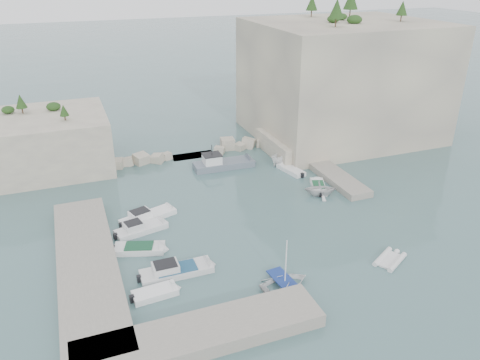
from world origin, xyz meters
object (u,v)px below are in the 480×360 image
object	(u,v)px
tender_east_d	(285,163)
motorboat_d	(177,274)
rowboat	(285,286)
motorboat_b	(142,231)
motorboat_e	(155,296)
motorboat_a	(148,219)
tender_east_b	(318,189)
work_boat	(224,167)
inflatable_dinghy	(389,261)
tender_east_c	(291,172)
motorboat_c	(140,251)
tender_east_a	(320,195)

from	to	relation	value
tender_east_d	motorboat_d	bearing A→B (deg)	118.12
rowboat	motorboat_b	bearing A→B (deg)	30.39
motorboat_e	rowboat	size ratio (longest dim) A/B	0.92
motorboat_a	motorboat_b	bearing A→B (deg)	-134.94
tender_east_b	work_boat	xyz separation A→B (m)	(-8.49, 10.17, 0.00)
motorboat_d	tender_east_d	bearing A→B (deg)	44.06
rowboat	inflatable_dinghy	size ratio (longest dim) A/B	1.18
inflatable_dinghy	motorboat_b	bearing A→B (deg)	116.96
motorboat_a	motorboat_b	distance (m)	2.53
motorboat_e	tender_east_c	bearing A→B (deg)	35.96
motorboat_e	tender_east_b	bearing A→B (deg)	25.06
motorboat_a	tender_east_c	world-z (taller)	motorboat_a
motorboat_c	motorboat_b	bearing A→B (deg)	95.22
inflatable_dinghy	tender_east_b	xyz separation A→B (m)	(1.40, 15.50, 0.00)
inflatable_dinghy	tender_east_a	size ratio (longest dim) A/B	0.98
rowboat	tender_east_a	xyz separation A→B (m)	(11.24, 13.80, 0.00)
motorboat_c	tender_east_d	distance (m)	26.44
motorboat_c	work_boat	distance (m)	21.13
motorboat_c	rowboat	bearing A→B (deg)	-24.27
motorboat_d	inflatable_dinghy	world-z (taller)	motorboat_d
motorboat_d	rowboat	world-z (taller)	motorboat_d
motorboat_e	tender_east_a	size ratio (longest dim) A/B	1.07
inflatable_dinghy	tender_east_b	size ratio (longest dim) A/B	0.80
motorboat_c	tender_east_b	world-z (taller)	same
motorboat_d	tender_east_d	size ratio (longest dim) A/B	1.44
motorboat_d	inflatable_dinghy	distance (m)	19.26
motorboat_a	motorboat_d	bearing A→B (deg)	-105.77
motorboat_a	motorboat_d	world-z (taller)	same
motorboat_b	motorboat_e	distance (m)	10.51
motorboat_e	motorboat_c	bearing A→B (deg)	85.95
motorboat_b	tender_east_d	world-z (taller)	tender_east_d
motorboat_d	motorboat_a	bearing A→B (deg)	92.81
motorboat_e	tender_east_a	bearing A→B (deg)	22.62
motorboat_a	motorboat_c	world-z (taller)	motorboat_a
tender_east_a	inflatable_dinghy	bearing A→B (deg)	-163.87
tender_east_a	work_boat	distance (m)	14.11
inflatable_dinghy	work_boat	xyz separation A→B (m)	(-7.10, 25.67, 0.00)
tender_east_a	tender_east_d	size ratio (longest dim) A/B	0.78
motorboat_b	inflatable_dinghy	distance (m)	24.18
motorboat_a	tender_east_a	size ratio (longest dim) A/B	1.76
inflatable_dinghy	tender_east_c	bearing A→B (deg)	58.72
motorboat_e	tender_east_d	xyz separation A→B (m)	(22.14, 21.35, 0.00)
motorboat_b	motorboat_e	world-z (taller)	motorboat_b
tender_east_a	tender_east_b	world-z (taller)	tender_east_a
motorboat_d	motorboat_c	bearing A→B (deg)	117.41
inflatable_dinghy	tender_east_a	world-z (taller)	tender_east_a
motorboat_a	rowboat	size ratio (longest dim) A/B	1.51
tender_east_b	motorboat_e	bearing A→B (deg)	141.41
motorboat_b	work_boat	bearing A→B (deg)	30.46
motorboat_b	tender_east_a	size ratio (longest dim) A/B	1.53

